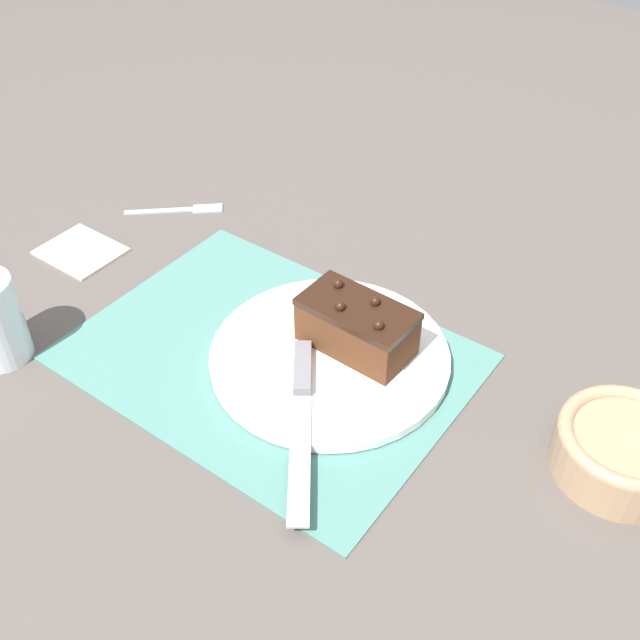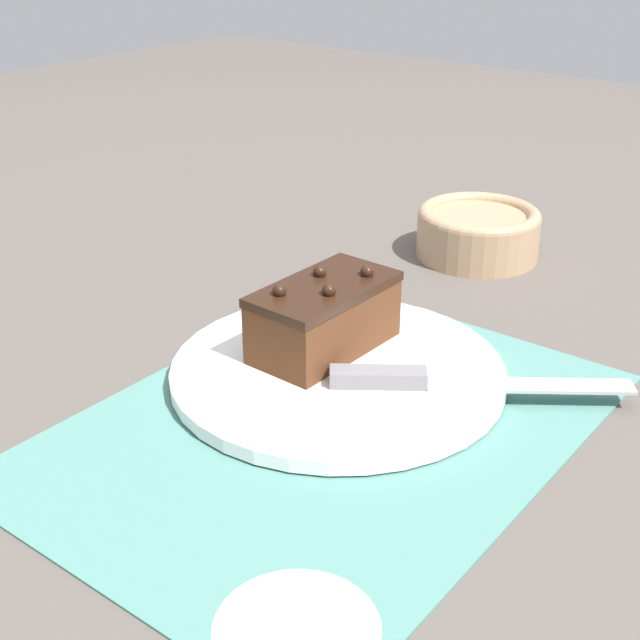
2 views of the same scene
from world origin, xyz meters
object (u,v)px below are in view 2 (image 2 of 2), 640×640
object	(u,v)px
chocolate_cake	(324,316)
serving_knife	(429,380)
small_bowl	(478,231)
cake_plate	(338,372)

from	to	relation	value
chocolate_cake	serving_knife	bearing A→B (deg)	-89.90
small_bowl	cake_plate	bearing A→B (deg)	-171.88
cake_plate	small_bowl	bearing A→B (deg)	8.12
serving_knife	small_bowl	size ratio (longest dim) A/B	1.53
cake_plate	chocolate_cake	xyz separation A→B (m)	(0.02, 0.03, 0.04)
serving_knife	small_bowl	world-z (taller)	small_bowl
cake_plate	serving_knife	size ratio (longest dim) A/B	1.34
cake_plate	serving_knife	distance (m)	0.08
chocolate_cake	small_bowl	bearing A→B (deg)	3.41
serving_knife	small_bowl	xyz separation A→B (m)	(0.31, 0.13, 0.01)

